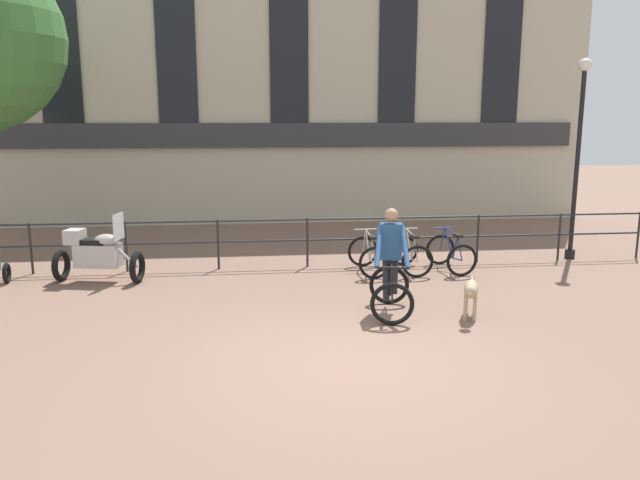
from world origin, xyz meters
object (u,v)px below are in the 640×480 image
at_px(parked_motorcycle, 97,254).
at_px(parked_bicycle_mid_left, 410,255).
at_px(parked_bicycle_mid_right, 451,254).
at_px(dog, 471,291).
at_px(cyclist_with_bike, 391,267).
at_px(parked_bicycle_near_lamp, 369,256).
at_px(street_lamp, 578,149).

xyz_separation_m(parked_motorcycle, parked_bicycle_mid_left, (6.21, 0.12, -0.20)).
bearing_deg(parked_bicycle_mid_right, dog, 70.76).
bearing_deg(parked_bicycle_mid_right, cyclist_with_bike, 47.24).
height_order(parked_bicycle_near_lamp, street_lamp, street_lamp).
bearing_deg(parked_bicycle_near_lamp, parked_bicycle_mid_right, 177.34).
bearing_deg(cyclist_with_bike, parked_bicycle_mid_right, 64.33).
distance_m(parked_bicycle_mid_left, parked_bicycle_mid_right, 0.87).
distance_m(parked_bicycle_near_lamp, parked_bicycle_mid_right, 1.73).
relative_size(cyclist_with_bike, dog, 1.78).
bearing_deg(parked_motorcycle, cyclist_with_bike, -103.63).
bearing_deg(cyclist_with_bike, parked_bicycle_near_lamp, 97.21).
xyz_separation_m(cyclist_with_bike, parked_bicycle_near_lamp, (0.14, 2.58, -0.41)).
bearing_deg(street_lamp, parked_bicycle_near_lamp, -170.70).
bearing_deg(parked_bicycle_mid_left, parked_bicycle_near_lamp, -1.62).
distance_m(parked_motorcycle, street_lamp, 10.33).
height_order(dog, parked_bicycle_mid_left, parked_bicycle_mid_left).
bearing_deg(street_lamp, cyclist_with_bike, -145.61).
bearing_deg(parked_motorcycle, dog, -103.03).
bearing_deg(parked_motorcycle, street_lamp, -73.28).
relative_size(parked_bicycle_mid_left, street_lamp, 0.26).
distance_m(parked_motorcycle, parked_bicycle_mid_left, 6.21).
relative_size(dog, parked_motorcycle, 0.55).
distance_m(cyclist_with_bike, parked_motorcycle, 5.76).
xyz_separation_m(parked_motorcycle, street_lamp, (10.12, 0.91, 1.89)).
bearing_deg(dog, parked_bicycle_mid_right, 98.98).
height_order(cyclist_with_bike, parked_bicycle_mid_right, cyclist_with_bike).
distance_m(cyclist_with_bike, parked_bicycle_near_lamp, 2.61).
xyz_separation_m(dog, parked_bicycle_mid_left, (-0.19, 3.06, -0.09)).
distance_m(parked_bicycle_mid_right, street_lamp, 3.78).
height_order(cyclist_with_bike, parked_bicycle_near_lamp, cyclist_with_bike).
relative_size(cyclist_with_bike, parked_motorcycle, 0.98).
bearing_deg(dog, parked_bicycle_near_lamp, 130.47).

